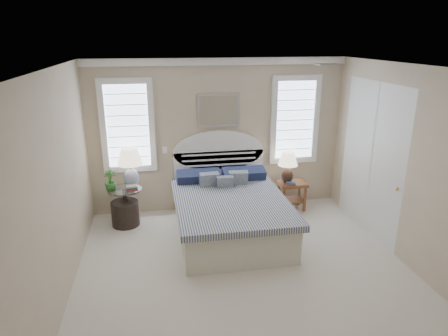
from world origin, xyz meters
TOP-DOWN VIEW (x-y plane):
  - floor at (0.00, 0.00)m, footprint 4.50×5.00m
  - ceiling at (0.00, 0.00)m, footprint 4.50×5.00m
  - wall_back at (0.00, 2.50)m, footprint 4.50×0.02m
  - wall_left at (-2.25, 0.00)m, footprint 0.02×5.00m
  - wall_right at (2.25, 0.00)m, footprint 0.02×5.00m
  - crown_molding at (0.00, 2.46)m, footprint 4.50×0.08m
  - hvac_vent at (1.20, 0.80)m, footprint 0.30×0.20m
  - switch_plate at (-0.95, 2.48)m, footprint 0.08×0.01m
  - window_left at (-1.55, 2.48)m, footprint 0.90×0.06m
  - window_right at (1.40, 2.48)m, footprint 0.90×0.06m
  - painting at (0.00, 2.46)m, footprint 0.74×0.04m
  - closet_door at (2.23, 1.20)m, footprint 0.02×1.80m
  - bed at (0.00, 1.46)m, footprint 1.72×2.28m
  - side_table_left at (-1.65, 2.05)m, footprint 0.56×0.56m
  - nightstand_right at (1.30, 2.15)m, footprint 0.50×0.40m
  - floor_pot at (-1.67, 2.01)m, footprint 0.55×0.55m
  - lamp_left at (-1.53, 2.16)m, footprint 0.47×0.47m
  - lamp_right at (1.19, 2.14)m, footprint 0.38×0.38m
  - potted_plant at (-1.86, 2.02)m, footprint 0.22×0.22m
  - books_left at (-1.53, 1.98)m, footprint 0.22×0.18m
  - books_right at (1.23, 2.01)m, footprint 0.21×0.18m

SIDE VIEW (x-z plane):
  - floor at x=0.00m, z-range -0.01..0.01m
  - floor_pot at x=-1.67m, z-range 0.00..0.42m
  - bed at x=0.00m, z-range -0.35..1.12m
  - nightstand_right at x=1.30m, z-range 0.12..0.65m
  - side_table_left at x=-1.65m, z-range 0.07..0.70m
  - books_right at x=1.23m, z-range 0.53..0.58m
  - books_left at x=-1.53m, z-range 0.63..0.71m
  - potted_plant at x=-1.86m, z-range 0.63..0.97m
  - lamp_right at x=1.19m, z-range 0.59..1.16m
  - lamp_left at x=-1.53m, z-range 0.70..1.38m
  - switch_plate at x=-0.95m, z-range 1.09..1.21m
  - closet_door at x=2.23m, z-range 0.00..2.40m
  - wall_back at x=0.00m, z-range 0.00..2.70m
  - wall_left at x=-2.25m, z-range 0.00..2.70m
  - wall_right at x=2.25m, z-range 0.00..2.70m
  - window_left at x=-1.55m, z-range 0.80..2.40m
  - window_right at x=1.40m, z-range 0.80..2.40m
  - painting at x=0.00m, z-range 1.53..2.11m
  - crown_molding at x=0.00m, z-range 2.58..2.70m
  - hvac_vent at x=1.20m, z-range 2.67..2.69m
  - ceiling at x=0.00m, z-range 2.70..2.71m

